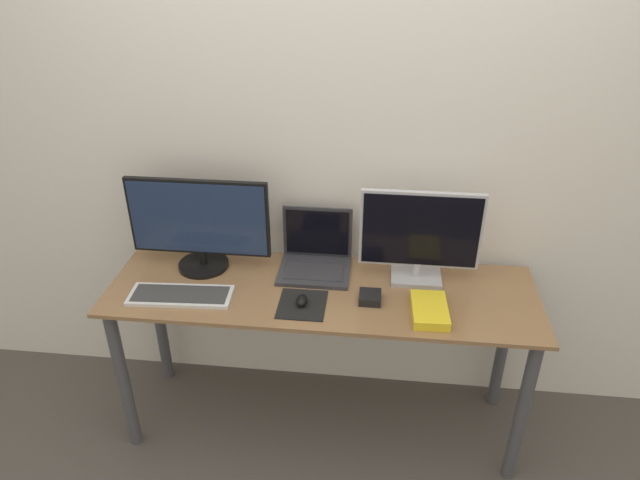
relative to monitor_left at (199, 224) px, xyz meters
The scene contains 11 objects.
ground_plane 1.21m from the monitor_left, 36.40° to the right, with size 12.00×12.00×0.00m, color #4C4742.
wall_back 0.65m from the monitor_left, 21.89° to the left, with size 7.00×0.05×2.50m.
desk 0.67m from the monitor_left, 12.77° to the right, with size 1.83×0.56×0.78m.
monitor_left is the anchor object (origin of this frame).
monitor_right 0.95m from the monitor_left, ahead, with size 0.51×0.15×0.42m.
laptop 0.53m from the monitor_left, ahead, with size 0.31×0.26×0.26m.
keyboard 0.32m from the monitor_left, 96.12° to the right, with size 0.44×0.18×0.02m.
mousepad 0.58m from the monitor_left, 26.94° to the right, with size 0.19×0.21×0.00m.
mouse 0.58m from the monitor_left, 27.10° to the right, with size 0.05×0.07×0.04m.
book 1.05m from the monitor_left, 14.11° to the right, with size 0.15×0.23×0.04m.
power_brick 0.81m from the monitor_left, 13.80° to the right, with size 0.09×0.10×0.03m.
Camera 1 is at (0.22, -1.72, 2.16)m, focal length 32.00 mm.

